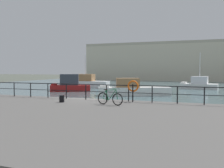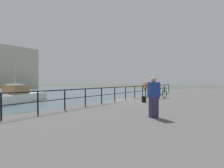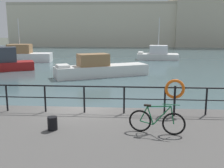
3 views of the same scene
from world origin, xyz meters
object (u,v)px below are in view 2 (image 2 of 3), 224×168
at_px(moored_white_yacht, 20,96).
at_px(standing_person, 154,97).
at_px(life_ring_stand, 145,87).
at_px(mooring_bollard, 144,99).
at_px(moored_blue_motorboat, 14,90).
at_px(parked_bicycle, 161,94).

xyz_separation_m(moored_white_yacht, standing_person, (-4.42, -18.77, 1.17)).
bearing_deg(life_ring_stand, mooring_bollard, -156.45).
height_order(life_ring_stand, standing_person, standing_person).
bearing_deg(moored_white_yacht, life_ring_stand, 82.09).
bearing_deg(moored_blue_motorboat, parked_bicycle, 88.23).
relative_size(moored_white_yacht, life_ring_stand, 6.15).
bearing_deg(moored_blue_motorboat, mooring_bollard, 82.09).
relative_size(moored_blue_motorboat, mooring_bollard, 13.35).
height_order(parked_bicycle, mooring_bollard, parked_bicycle).
bearing_deg(mooring_bollard, parked_bicycle, -1.22).
height_order(moored_blue_motorboat, standing_person, moored_blue_motorboat).
bearing_deg(life_ring_stand, moored_white_yacht, 107.37).
bearing_deg(moored_white_yacht, parked_bicycle, 77.38).
bearing_deg(mooring_bollard, moored_white_yacht, 91.05).
bearing_deg(moored_blue_motorboat, moored_white_yacht, 69.09).
distance_m(moored_white_yacht, standing_person, 19.32).
xyz_separation_m(moored_white_yacht, parked_bicycle, (3.64, -16.20, 0.70)).
distance_m(mooring_bollard, life_ring_stand, 4.62).
xyz_separation_m(moored_white_yacht, mooring_bollard, (0.30, -16.13, 0.53)).
height_order(parked_bicycle, standing_person, standing_person).
xyz_separation_m(moored_blue_motorboat, moored_white_yacht, (-6.61, -14.38, -0.02)).
bearing_deg(parked_bicycle, standing_person, -150.18).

